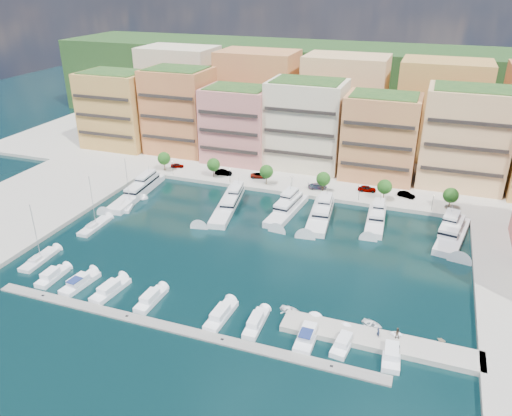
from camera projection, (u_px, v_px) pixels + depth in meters
The scene contains 56 objects.
ground at pixel (252, 248), 108.48m from camera, with size 400.00×400.00×0.00m, color black.
north_quay at pixel (318, 159), 161.28m from camera, with size 220.00×64.00×2.00m, color #9E998E.
west_quay at pixel (0, 221), 120.71m from camera, with size 34.00×76.00×2.00m, color #9E998E.
hillside at pixel (346, 121), 202.15m from camera, with size 240.00×40.00×58.00m, color #1C3917.
south_pontoon at pixel (173, 329), 83.86m from camera, with size 72.00×2.20×0.35m, color gray.
finger_pier at pixel (378, 343), 80.54m from camera, with size 32.00×5.00×2.00m, color #9E998E.
apartment_0 at pixel (118, 110), 165.66m from camera, with size 22.00×16.50×24.80m.
apartment_1 at pixel (179, 111), 160.18m from camera, with size 20.00×16.50×26.80m.
apartment_2 at pixel (238, 124), 152.88m from camera, with size 20.00×15.50×22.80m.
apartment_3 at pixel (306, 124), 147.50m from camera, with size 22.00×16.50×25.80m.
apartment_4 at pixel (380, 137), 139.47m from camera, with size 20.00×15.50×23.80m.
apartment_5 at pixel (465, 138), 133.78m from camera, with size 22.00×16.50×26.80m.
backblock_0 at pixel (180, 90), 181.58m from camera, with size 26.00×18.00×30.00m, color beige.
backblock_1 at pixel (258, 96), 172.37m from camera, with size 26.00×18.00×30.00m, color #C06E48.
backblock_2 at pixel (344, 103), 163.16m from camera, with size 26.00×18.00×30.00m, color #E3B578.
backblock_3 at pixel (441, 110), 153.95m from camera, with size 26.00×18.00×30.00m, color #BB8F44.
tree_0 at pixel (164, 158), 147.27m from camera, with size 3.80×3.80×5.65m.
tree_1 at pixel (213, 165), 142.36m from camera, with size 3.80×3.80×5.65m.
tree_2 at pixel (266, 172), 137.45m from camera, with size 3.80×3.80×5.65m.
tree_3 at pixel (323, 179), 132.54m from camera, with size 3.80×3.80×5.65m.
tree_4 at pixel (385, 187), 127.62m from camera, with size 3.80×3.80×5.65m.
tree_5 at pixel (451, 195), 122.71m from camera, with size 3.80×3.80×5.65m.
lamppost_0 at pixel (172, 165), 144.48m from camera, with size 0.30×0.30×4.20m.
lamppost_1 at pixel (230, 173), 138.95m from camera, with size 0.30×0.30×4.20m.
lamppost_2 at pixel (292, 181), 133.42m from camera, with size 0.30×0.30×4.20m.
lamppost_3 at pixel (359, 190), 127.90m from camera, with size 0.30×0.30×4.20m.
lamppost_4 at pixel (433, 200), 122.37m from camera, with size 0.30×0.30×4.20m.
yacht_0 at pixel (139, 190), 134.81m from camera, with size 6.07×25.38×7.30m.
yacht_2 at pixel (229, 203), 127.33m from camera, with size 8.28×24.19×7.30m.
yacht_3 at pixel (288, 208), 124.47m from camera, with size 6.35×19.68×7.30m.
yacht_4 at pixel (321, 214), 121.56m from camera, with size 6.66×20.40×7.30m.
yacht_5 at pixel (376, 218), 119.13m from camera, with size 5.02×16.20×7.30m.
yacht_6 at pixel (452, 233), 112.55m from camera, with size 8.19×19.89×7.30m.
cruiser_0 at pixel (52, 277), 97.29m from camera, with size 2.78×7.43×2.55m.
cruiser_1 at pixel (80, 283), 95.26m from camera, with size 3.75×8.75×2.66m.
cruiser_2 at pixel (110, 290), 93.18m from camera, with size 3.82×8.94×2.55m.
cruiser_3 at pixel (151, 299), 90.51m from camera, with size 2.76×8.06×2.55m.
cruiser_5 at pixel (221, 315), 86.26m from camera, with size 3.13×8.94×2.55m.
cruiser_6 at pixel (256, 323), 84.29m from camera, with size 2.53×8.10×2.55m.
cruiser_7 at pixel (308, 335), 81.47m from camera, with size 2.86×8.91×2.66m.
cruiser_8 at pixel (343, 343), 79.72m from camera, with size 3.31×7.35×2.55m.
cruiser_9 at pixel (391, 354), 77.41m from camera, with size 3.20×7.93×2.55m.
sailboat_0 at pixel (39, 260), 103.40m from camera, with size 3.25×9.67×13.20m.
sailboat_2 at pixel (128, 205), 128.21m from camera, with size 5.37×9.71×13.20m.
sailboat_1 at pixel (95, 227), 117.16m from camera, with size 3.05×10.12×13.20m.
tender_2 at pixel (372, 324), 84.39m from camera, with size 2.57×3.60×0.75m, color white.
tender_0 at pixel (291, 310), 87.78m from camera, with size 2.83×3.96×0.82m, color white.
tender_3 at pixel (441, 340), 80.77m from camera, with size 1.24×1.44×0.76m, color beige.
car_0 at pixel (177, 165), 150.75m from camera, with size 1.57×3.89×1.33m, color gray.
car_1 at pixel (223, 172), 145.07m from camera, with size 1.71×4.89×1.61m, color gray.
car_2 at pixel (259, 175), 143.15m from camera, with size 2.32×5.04×1.40m, color gray.
car_3 at pixel (317, 186), 135.84m from camera, with size 2.09×5.13×1.49m, color gray.
car_4 at pixel (367, 189), 134.09m from camera, with size 1.94×4.81×1.64m, color gray.
car_5 at pixel (406, 195), 130.53m from camera, with size 1.56×4.48×1.47m, color gray.
person_0 at pixel (378, 332), 80.22m from camera, with size 0.63×0.41×1.73m, color #243049.
person_1 at pixel (397, 333), 79.86m from camera, with size 0.96×0.75×1.98m, color #4A3B2C.
Camera 1 is at (32.94, -88.54, 54.06)m, focal length 35.00 mm.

